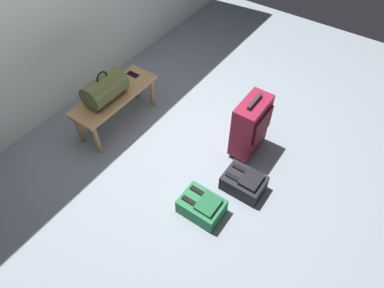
{
  "coord_description": "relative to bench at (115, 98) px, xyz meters",
  "views": [
    {
      "loc": [
        -1.81,
        -1.37,
        2.71
      ],
      "look_at": [
        -0.06,
        -0.14,
        0.25
      ],
      "focal_mm": 31.4,
      "sensor_mm": 36.0,
      "label": 1
    }
  ],
  "objects": [
    {
      "name": "backpack_dark",
      "position": [
        0.01,
        -1.58,
        -0.25
      ],
      "size": [
        0.28,
        0.38,
        0.21
      ],
      "color": "black",
      "rests_on": "ground"
    },
    {
      "name": "cell_phone",
      "position": [
        0.35,
        0.05,
        0.07
      ],
      "size": [
        0.07,
        0.14,
        0.01
      ],
      "color": "#191E4C",
      "rests_on": "bench"
    },
    {
      "name": "bench",
      "position": [
        0.0,
        0.0,
        0.0
      ],
      "size": [
        1.0,
        0.36,
        0.41
      ],
      "color": "#A87A4C",
      "rests_on": "ground"
    },
    {
      "name": "backpack_green",
      "position": [
        -0.42,
        -1.4,
        -0.25
      ],
      "size": [
        0.28,
        0.38,
        0.21
      ],
      "color": "#1E6038",
      "rests_on": "ground"
    },
    {
      "name": "suitcase_upright_burgundy",
      "position": [
        0.47,
        -1.37,
        0.0
      ],
      "size": [
        0.42,
        0.24,
        0.68
      ],
      "color": "maroon",
      "rests_on": "ground"
    },
    {
      "name": "duffel_bag_olive",
      "position": [
        -0.1,
        0.0,
        0.2
      ],
      "size": [
        0.44,
        0.26,
        0.34
      ],
      "color": "#51562D",
      "rests_on": "bench"
    },
    {
      "name": "ground_plane",
      "position": [
        0.07,
        -0.84,
        -0.35
      ],
      "size": [
        6.6,
        6.6,
        0.0
      ],
      "primitive_type": "plane",
      "color": "slate"
    }
  ]
}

